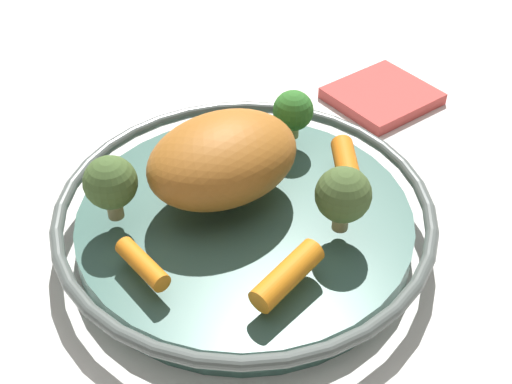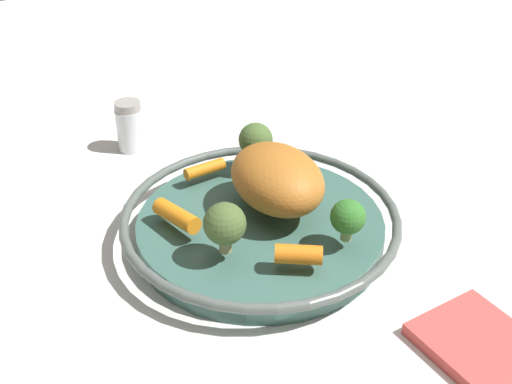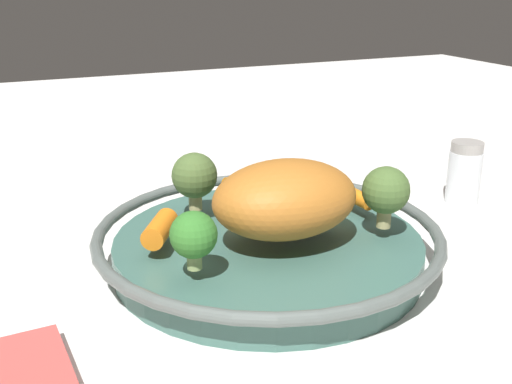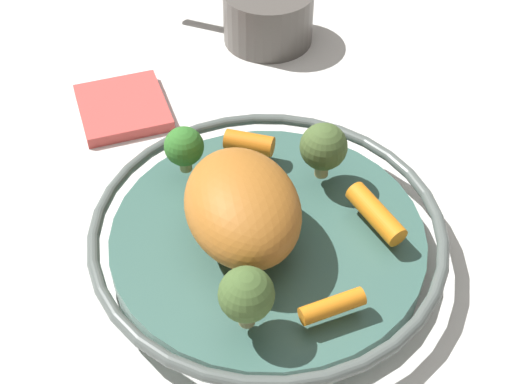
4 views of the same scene
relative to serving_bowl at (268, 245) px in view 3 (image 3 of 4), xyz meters
name	(u,v)px [view 3 (image 3 of 4)]	position (x,y,z in m)	size (l,w,h in m)	color
ground_plane	(268,265)	(0.00, 0.00, -0.02)	(2.56, 2.56, 0.00)	silver
serving_bowl	(268,245)	(0.00, 0.00, 0.00)	(0.35, 0.35, 0.04)	#3D665B
roast_chicken_piece	(285,199)	(-0.01, 0.03, 0.06)	(0.14, 0.11, 0.07)	#B56A26
baby_carrot_back	(160,229)	(0.11, -0.01, 0.03)	(0.02, 0.02, 0.05)	orange
baby_carrot_right	(251,183)	(-0.02, -0.10, 0.03)	(0.02, 0.02, 0.07)	orange
baby_carrot_center	(353,195)	(-0.11, -0.02, 0.03)	(0.02, 0.02, 0.06)	orange
broccoli_floret_edge	(195,176)	(0.05, -0.07, 0.06)	(0.05, 0.05, 0.06)	tan
broccoli_floret_mid	(194,236)	(0.10, 0.06, 0.05)	(0.04, 0.04, 0.05)	#97A966
broccoli_floret_small	(386,191)	(-0.10, 0.05, 0.06)	(0.05, 0.05, 0.06)	tan
salt_shaker	(464,173)	(-0.31, -0.07, 0.02)	(0.04, 0.04, 0.08)	silver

